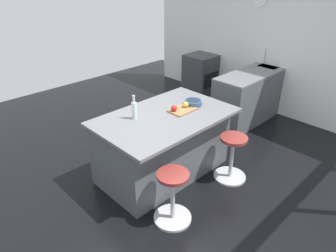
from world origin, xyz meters
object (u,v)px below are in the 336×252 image
Objects in this scene: cutting_board at (183,110)px; water_bottle at (134,110)px; kitchen_island at (163,144)px; apple_red at (174,108)px; apple_yellow at (186,105)px; fruit_bowl at (193,102)px; stool_middle at (173,198)px; stool_by_window at (232,159)px; oven_range at (200,75)px.

cutting_board is 0.67m from water_bottle.
apple_red reaches higher than kitchen_island.
apple_red reaches higher than apple_yellow.
apple_red is (0.12, -0.04, 0.05)m from cutting_board.
apple_yellow is 0.32× the size of fruit_bowl.
kitchen_island is 0.95m from stool_middle.
apple_red is 0.34× the size of fruit_bowl.
fruit_bowl is (-0.24, -0.02, 0.03)m from cutting_board.
stool_by_window is 0.94m from cutting_board.
stool_middle is 8.58× the size of apple_yellow.
stool_middle is 1.30m from apple_yellow.
oven_range is 1.38× the size of stool_by_window.
kitchen_island is 5.73× the size of water_bottle.
stool_by_window is at bearing 134.79° from water_bottle.
fruit_bowl is at bearing -147.80° from stool_middle.
apple_yellow is at bearing -168.69° from cutting_board.
stool_by_window is 1.47m from water_bottle.
apple_yellow reaches higher than stool_by_window.
fruit_bowl reaches higher than stool_by_window.
water_bottle reaches higher than fruit_bowl.
apple_red reaches higher than stool_middle.
apple_yellow reaches higher than kitchen_island.
stool_by_window is 0.96m from apple_yellow.
apple_yellow reaches higher than cutting_board.
cutting_board is at bearing 159.33° from kitchen_island.
water_bottle is at bearing -19.50° from apple_yellow.
kitchen_island is 23.75× the size of apple_yellow.
water_bottle is at bearing -15.67° from fruit_bowl.
water_bottle is (0.34, -0.16, 0.57)m from kitchen_island.
apple_red is 0.36m from fruit_bowl.
water_bottle is (0.60, -0.26, 0.11)m from cutting_board.
apple_yellow is (-0.35, 0.08, 0.51)m from kitchen_island.
apple_red is (0.20, -0.02, 0.00)m from apple_yellow.
cutting_board is at bearing 156.85° from water_bottle.
water_bottle reaches higher than cutting_board.
stool_by_window is 8.58× the size of apple_yellow.
stool_by_window is (2.09, 2.33, -0.14)m from oven_range.
water_bottle is (-0.22, -0.91, 0.72)m from stool_middle.
water_bottle is (0.90, -0.91, 0.72)m from stool_by_window.
kitchen_island is at bearing -53.11° from stool_by_window.
fruit_bowl reaches higher than oven_range.
apple_yellow is at bearing -72.01° from stool_by_window.
fruit_bowl is at bearing 164.33° from water_bottle.
apple_red reaches higher than stool_by_window.
oven_range is at bearing -144.11° from apple_yellow.
apple_yellow is at bearing 35.89° from oven_range.
stool_middle is 1.41m from fruit_bowl.
fruit_bowl is (-1.06, -0.67, 0.64)m from stool_middle.
apple_red is at bearing -58.66° from stool_by_window.
cutting_board is 0.14m from apple_red.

